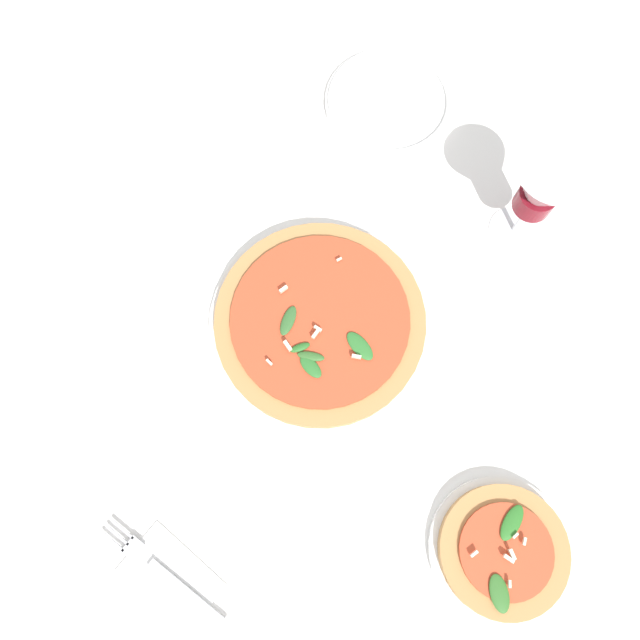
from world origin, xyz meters
TOP-DOWN VIEW (x-y plane):
  - ground_plane at (0.00, 0.00)m, footprint 6.00×6.00m
  - pizza_arugula_main at (-0.02, -0.02)m, footprint 0.30×0.30m
  - pizza_personal_side at (-0.35, 0.12)m, footprint 0.18×0.18m
  - wine_glass at (-0.19, -0.29)m, footprint 0.09×0.09m
  - napkin at (-0.01, 0.35)m, footprint 0.13×0.10m
  - fork at (-0.01, 0.35)m, footprint 0.19×0.04m
  - side_plate_white at (0.06, -0.38)m, footprint 0.20×0.20m

SIDE VIEW (x-z plane):
  - ground_plane at x=0.00m, z-range 0.00..0.00m
  - napkin at x=-0.01m, z-range 0.00..0.01m
  - fork at x=-0.01m, z-range 0.01..0.01m
  - side_plate_white at x=0.06m, z-range 0.00..0.02m
  - pizza_personal_side at x=-0.35m, z-range -0.01..0.04m
  - pizza_arugula_main at x=-0.02m, z-range -0.01..0.04m
  - wine_glass at x=-0.19m, z-range 0.03..0.20m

